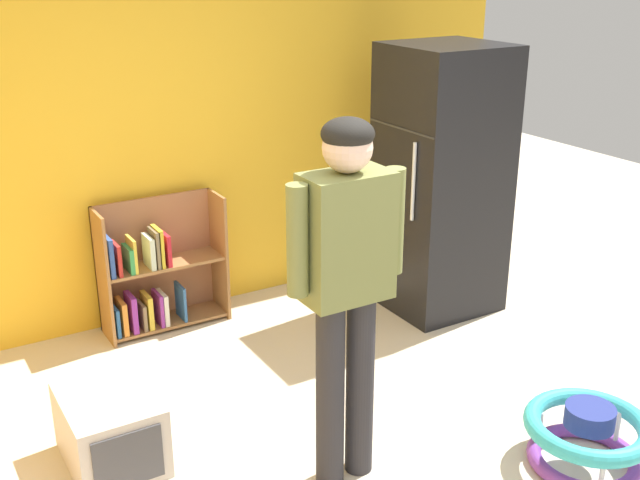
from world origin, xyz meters
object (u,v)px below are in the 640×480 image
at_px(refrigerator, 441,181).
at_px(bookshelf, 154,273).
at_px(standing_person, 347,272).
at_px(baby_walker, 587,437).
at_px(pet_carrier, 111,430).

distance_m(refrigerator, bookshelf, 1.98).
relative_size(standing_person, baby_walker, 2.82).
bearing_deg(baby_walker, pet_carrier, 148.54).
distance_m(bookshelf, baby_walker, 2.78).
height_order(standing_person, baby_walker, standing_person).
distance_m(bookshelf, standing_person, 2.06).
relative_size(refrigerator, baby_walker, 2.95).
xyz_separation_m(refrigerator, bookshelf, (-1.79, 0.66, -0.52)).
relative_size(refrigerator, standing_person, 1.04).
bearing_deg(standing_person, refrigerator, 39.22).
bearing_deg(standing_person, pet_carrier, 144.48).
bearing_deg(bookshelf, pet_carrier, -118.04).
bearing_deg(bookshelf, baby_walker, -63.20).
xyz_separation_m(refrigerator, standing_person, (-1.57, -1.28, 0.14)).
xyz_separation_m(bookshelf, standing_person, (0.22, -1.94, 0.66)).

